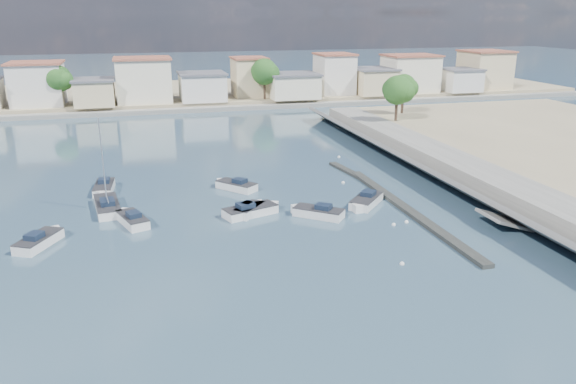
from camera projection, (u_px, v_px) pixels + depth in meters
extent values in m
plane|color=#27404F|center=(264.00, 146.00, 78.54)|extent=(400.00, 400.00, 0.00)
cube|color=slate|center=(495.00, 184.00, 58.08)|extent=(5.00, 90.00, 1.80)
cube|color=slate|center=(458.00, 187.00, 56.99)|extent=(4.17, 90.00, 2.86)
cube|color=slate|center=(512.00, 222.00, 48.84)|extent=(5.31, 3.50, 1.94)
cube|color=black|center=(407.00, 209.00, 52.67)|extent=(1.00, 26.00, 0.35)
cube|color=black|center=(348.00, 171.00, 65.42)|extent=(2.00, 8.05, 0.30)
cube|color=gray|center=(212.00, 92.00, 126.11)|extent=(160.00, 40.00, 1.40)
cube|color=slate|center=(227.00, 108.00, 106.90)|extent=(160.00, 2.50, 0.80)
cube|color=silver|center=(38.00, 85.00, 103.39)|extent=(9.00, 9.00, 7.50)
cube|color=#99513D|center=(35.00, 63.00, 102.19)|extent=(9.54, 9.54, 0.35)
cube|color=beige|center=(95.00, 93.00, 103.59)|extent=(7.00, 8.00, 4.50)
cube|color=#595960|center=(93.00, 80.00, 102.85)|extent=(7.42, 8.48, 0.35)
cube|color=#ECE3C5|center=(144.00, 81.00, 107.14)|extent=(10.00, 9.00, 8.00)
cube|color=#99513D|center=(142.00, 58.00, 105.87)|extent=(10.60, 9.54, 0.35)
cube|color=silver|center=(202.00, 87.00, 109.43)|extent=(8.50, 8.50, 5.00)
cube|color=#595960|center=(202.00, 73.00, 108.62)|extent=(9.01, 9.01, 0.35)
cube|color=beige|center=(249.00, 78.00, 114.31)|extent=(6.50, 7.50, 7.50)
cube|color=#99513D|center=(249.00, 58.00, 113.11)|extent=(6.89, 7.95, 0.35)
cube|color=#ECE3C5|center=(292.00, 86.00, 113.09)|extent=(9.50, 9.00, 4.50)
cube|color=#595960|center=(292.00, 74.00, 112.35)|extent=(10.07, 9.54, 0.35)
cube|color=silver|center=(334.00, 74.00, 117.81)|extent=(7.00, 8.00, 8.00)
cube|color=#99513D|center=(335.00, 54.00, 116.54)|extent=(7.42, 8.48, 0.35)
cube|color=beige|center=(373.00, 82.00, 118.43)|extent=(8.00, 9.00, 5.00)
cube|color=#595960|center=(374.00, 69.00, 117.61)|extent=(8.48, 9.54, 0.35)
cube|color=#ECE3C5|center=(410.00, 74.00, 121.22)|extent=(10.50, 8.50, 7.50)
cube|color=#99513D|center=(411.00, 55.00, 120.02)|extent=(11.13, 9.01, 0.35)
cube|color=silver|center=(460.00, 80.00, 122.59)|extent=(7.50, 7.50, 4.50)
cube|color=#595960|center=(461.00, 69.00, 121.85)|extent=(7.95, 7.95, 0.35)
cube|color=beige|center=(484.00, 70.00, 126.81)|extent=(9.00, 9.50, 8.00)
cube|color=#99513D|center=(486.00, 51.00, 125.54)|extent=(9.54, 10.07, 0.35)
cylinder|color=#38281E|center=(60.00, 97.00, 102.26)|extent=(0.44, 0.44, 3.38)
sphere|color=#194818|center=(58.00, 79.00, 101.24)|extent=(4.80, 4.80, 4.80)
sphere|color=#194818|center=(63.00, 80.00, 100.99)|extent=(3.60, 3.60, 3.60)
sphere|color=#194818|center=(54.00, 78.00, 101.42)|extent=(3.30, 3.30, 3.30)
cylinder|color=#38281E|center=(160.00, 93.00, 109.59)|extent=(0.44, 0.44, 2.93)
sphere|color=#194818|center=(159.00, 78.00, 108.70)|extent=(4.16, 4.16, 4.16)
sphere|color=#194818|center=(164.00, 79.00, 108.48)|extent=(3.12, 3.12, 3.12)
sphere|color=#194818|center=(156.00, 77.00, 108.86)|extent=(2.86, 2.86, 2.86)
cylinder|color=#38281E|center=(265.00, 90.00, 110.81)|extent=(0.44, 0.44, 3.60)
sphere|color=#194818|center=(264.00, 72.00, 109.72)|extent=(5.12, 5.12, 5.12)
sphere|color=#194818|center=(270.00, 73.00, 109.45)|extent=(3.84, 3.84, 3.84)
sphere|color=#194818|center=(260.00, 71.00, 109.91)|extent=(3.52, 3.52, 3.52)
cylinder|color=#38281E|center=(336.00, 87.00, 117.63)|extent=(0.44, 0.44, 3.15)
sphere|color=#194818|center=(336.00, 72.00, 116.68)|extent=(4.48, 4.48, 4.48)
sphere|color=#194818|center=(341.00, 73.00, 116.44)|extent=(3.36, 3.36, 3.36)
sphere|color=#194818|center=(332.00, 71.00, 116.85)|extent=(3.08, 3.08, 3.08)
cylinder|color=#38281E|center=(407.00, 86.00, 120.78)|extent=(0.44, 0.44, 2.70)
sphere|color=#194818|center=(408.00, 73.00, 119.97)|extent=(3.84, 3.84, 3.84)
sphere|color=#194818|center=(412.00, 74.00, 119.76)|extent=(2.88, 2.88, 2.88)
sphere|color=#194818|center=(405.00, 73.00, 120.11)|extent=(2.64, 2.64, 2.64)
cylinder|color=#38281E|center=(396.00, 110.00, 86.68)|extent=(0.44, 0.44, 3.15)
sphere|color=#194818|center=(397.00, 90.00, 85.73)|extent=(4.48, 4.48, 4.48)
sphere|color=#194818|center=(404.00, 92.00, 85.49)|extent=(3.36, 3.36, 3.36)
sphere|color=#194818|center=(392.00, 89.00, 85.90)|extent=(3.08, 3.08, 3.08)
cylinder|color=#38281E|center=(402.00, 104.00, 93.23)|extent=(0.44, 0.44, 2.93)
sphere|color=#194818|center=(403.00, 87.00, 92.35)|extent=(4.16, 4.16, 4.16)
sphere|color=#194818|center=(409.00, 88.00, 92.13)|extent=(3.12, 3.12, 3.12)
sphere|color=#194818|center=(399.00, 86.00, 92.51)|extent=(2.86, 2.86, 2.86)
cube|color=silver|center=(133.00, 221.00, 49.35)|extent=(2.96, 4.59, 1.00)
cube|color=silver|center=(126.00, 215.00, 50.80)|extent=(1.58, 1.58, 1.00)
cube|color=#262628|center=(132.00, 216.00, 49.19)|extent=(2.99, 4.60, 0.08)
cube|color=#162133|center=(134.00, 215.00, 48.78)|extent=(1.39, 1.55, 0.48)
cube|color=silver|center=(250.00, 211.00, 51.81)|extent=(3.46, 3.62, 1.00)
cube|color=silver|center=(258.00, 206.00, 53.10)|extent=(1.07, 1.07, 1.00)
cube|color=#262628|center=(249.00, 206.00, 51.65)|extent=(3.48, 3.64, 0.08)
cube|color=#162133|center=(247.00, 205.00, 51.28)|extent=(1.38, 1.40, 0.48)
cube|color=silver|center=(319.00, 214.00, 51.14)|extent=(4.57, 4.20, 1.00)
cube|color=silver|center=(299.00, 211.00, 51.90)|extent=(1.32, 1.32, 1.00)
cube|color=#262628|center=(319.00, 209.00, 50.98)|extent=(4.59, 4.23, 0.08)
cube|color=#162133|center=(323.00, 207.00, 50.73)|extent=(1.72, 1.68, 0.48)
cube|color=silver|center=(366.00, 202.00, 54.34)|extent=(4.54, 4.73, 1.00)
cube|color=silver|center=(359.00, 208.00, 52.66)|extent=(1.41, 1.41, 1.00)
cube|color=#262628|center=(367.00, 197.00, 54.19)|extent=(4.57, 4.75, 0.08)
cube|color=#162133|center=(368.00, 193.00, 54.51)|extent=(1.81, 1.83, 0.48)
cube|color=silver|center=(39.00, 243.00, 44.73)|extent=(3.56, 4.67, 1.00)
cube|color=silver|center=(53.00, 234.00, 46.47)|extent=(1.53, 1.53, 1.00)
cube|color=#262628|center=(38.00, 237.00, 44.58)|extent=(3.59, 4.69, 0.08)
cube|color=#162133|center=(34.00, 236.00, 44.10)|extent=(1.56, 1.66, 0.48)
cube|color=silver|center=(237.00, 187.00, 59.03)|extent=(4.17, 4.47, 1.00)
cube|color=silver|center=(223.00, 184.00, 60.03)|extent=(1.33, 1.33, 1.00)
cube|color=#262628|center=(236.00, 182.00, 58.87)|extent=(4.20, 4.49, 0.08)
cube|color=#162133|center=(240.00, 181.00, 58.57)|extent=(1.68, 1.70, 0.48)
cube|color=silver|center=(104.00, 189.00, 58.43)|extent=(2.11, 4.83, 1.00)
cube|color=silver|center=(102.00, 195.00, 56.53)|extent=(1.78, 1.78, 1.00)
cube|color=#262628|center=(104.00, 184.00, 58.28)|extent=(2.14, 4.84, 0.08)
cube|color=#162133|center=(104.00, 181.00, 58.65)|extent=(1.20, 1.49, 0.48)
cube|color=silver|center=(250.00, 212.00, 51.58)|extent=(5.33, 3.42, 1.00)
cube|color=silver|center=(270.00, 208.00, 52.71)|extent=(1.85, 1.85, 1.00)
cube|color=#262628|center=(250.00, 207.00, 51.43)|extent=(5.34, 3.46, 0.08)
cube|color=#162133|center=(245.00, 205.00, 51.09)|extent=(1.80, 1.62, 0.48)
cube|color=silver|center=(108.00, 207.00, 52.81)|extent=(2.74, 6.30, 1.00)
cube|color=silver|center=(105.00, 199.00, 55.18)|extent=(2.02, 2.02, 1.00)
cube|color=#262628|center=(107.00, 202.00, 52.66)|extent=(2.78, 6.30, 0.08)
cube|color=#162133|center=(107.00, 202.00, 52.05)|extent=(1.47, 1.97, 0.48)
cylinder|color=silver|center=(103.00, 161.00, 51.44)|extent=(0.12, 0.12, 8.00)
cylinder|color=silver|center=(107.00, 199.00, 51.39)|extent=(0.36, 2.39, 0.08)
sphere|color=white|center=(394.00, 225.00, 49.17)|extent=(0.36, 0.36, 0.36)
sphere|color=white|center=(407.00, 222.00, 49.80)|extent=(0.36, 0.36, 0.36)
sphere|color=white|center=(402.00, 264.00, 41.52)|extent=(0.36, 0.36, 0.36)
sphere|color=white|center=(343.00, 183.00, 61.36)|extent=(0.36, 0.36, 0.36)
sphere|color=white|center=(245.00, 183.00, 61.40)|extent=(0.36, 0.36, 0.36)
sphere|color=white|center=(339.00, 157.00, 72.21)|extent=(0.36, 0.36, 0.36)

